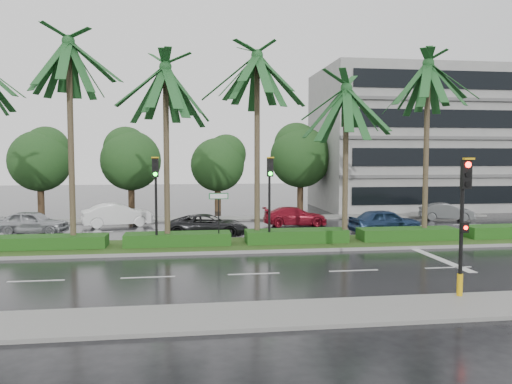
{
  "coord_description": "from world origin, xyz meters",
  "views": [
    {
      "loc": [
        -2.52,
        -23.78,
        4.5
      ],
      "look_at": [
        0.99,
        1.5,
        2.71
      ],
      "focal_mm": 35.0,
      "sensor_mm": 36.0,
      "label": 1
    }
  ],
  "objects": [
    {
      "name": "car_darkgrey",
      "position": [
        -1.37,
        4.42,
        0.63
      ],
      "size": [
        2.64,
        4.76,
        1.26
      ],
      "primitive_type": "imported",
      "rotation": [
        0.0,
        0.0,
        1.45
      ],
      "color": "black",
      "rests_on": "ground"
    },
    {
      "name": "median",
      "position": [
        0.0,
        1.0,
        0.08
      ],
      "size": [
        36.0,
        4.0,
        0.15
      ],
      "color": "gray",
      "rests_on": "ground"
    },
    {
      "name": "building",
      "position": [
        17.0,
        18.0,
        6.0
      ],
      "size": [
        16.0,
        10.0,
        12.0
      ],
      "primitive_type": "cube",
      "color": "gray",
      "rests_on": "ground"
    },
    {
      "name": "car_grey",
      "position": [
        15.84,
        9.41,
        0.61
      ],
      "size": [
        2.31,
        3.92,
        1.22
      ],
      "primitive_type": "imported",
      "rotation": [
        0.0,
        0.0,
        1.28
      ],
      "color": "#545659",
      "rests_on": "ground"
    },
    {
      "name": "ground",
      "position": [
        0.0,
        0.0,
        0.0
      ],
      "size": [
        120.0,
        120.0,
        0.0
      ],
      "primitive_type": "plane",
      "color": "black",
      "rests_on": "ground"
    },
    {
      "name": "hedge",
      "position": [
        0.0,
        1.0,
        0.45
      ],
      "size": [
        35.2,
        1.4,
        0.6
      ],
      "color": "#1A4213",
      "rests_on": "median"
    },
    {
      "name": "near_sidewalk",
      "position": [
        0.0,
        -10.2,
        0.06
      ],
      "size": [
        40.0,
        2.4,
        0.12
      ],
      "primitive_type": "cube",
      "color": "gray",
      "rests_on": "ground"
    },
    {
      "name": "signal_median_right",
      "position": [
        1.5,
        0.3,
        3.0
      ],
      "size": [
        0.34,
        0.42,
        4.36
      ],
      "color": "black",
      "rests_on": "median"
    },
    {
      "name": "car_white",
      "position": [
        -7.0,
        9.34,
        0.74
      ],
      "size": [
        2.63,
        4.76,
        1.49
      ],
      "primitive_type": "imported",
      "rotation": [
        0.0,
        0.0,
        1.82
      ],
      "color": "white",
      "rests_on": "ground"
    },
    {
      "name": "lane_markings",
      "position": [
        3.04,
        -0.43,
        0.01
      ],
      "size": [
        34.0,
        13.06,
        0.01
      ],
      "color": "silver",
      "rests_on": "ground"
    },
    {
      "name": "bg_trees",
      "position": [
        1.3,
        17.59,
        4.62
      ],
      "size": [
        33.08,
        5.37,
        7.75
      ],
      "color": "#3A2F1A",
      "rests_on": "ground"
    },
    {
      "name": "palm_row",
      "position": [
        -1.25,
        1.02,
        8.48
      ],
      "size": [
        26.3,
        4.2,
        10.6
      ],
      "color": "#483A29",
      "rests_on": "median"
    },
    {
      "name": "signal_near",
      "position": [
        6.0,
        -9.39,
        2.5
      ],
      "size": [
        0.34,
        0.45,
        4.36
      ],
      "color": "black",
      "rests_on": "near_sidewalk"
    },
    {
      "name": "car_silver",
      "position": [
        -11.5,
        6.68,
        0.69
      ],
      "size": [
        2.17,
        4.23,
        1.38
      ],
      "primitive_type": "imported",
      "rotation": [
        0.0,
        0.0,
        1.43
      ],
      "color": "#A9ABB1",
      "rests_on": "ground"
    },
    {
      "name": "car_blue",
      "position": [
        9.0,
        4.0,
        0.73
      ],
      "size": [
        2.32,
        4.48,
        1.46
      ],
      "primitive_type": "imported",
      "rotation": [
        0.0,
        0.0,
        1.71
      ],
      "color": "navy",
      "rests_on": "ground"
    },
    {
      "name": "signal_median_left",
      "position": [
        -4.0,
        0.3,
        3.0
      ],
      "size": [
        0.34,
        0.42,
        4.36
      ],
      "color": "black",
      "rests_on": "median"
    },
    {
      "name": "far_sidewalk",
      "position": [
        0.0,
        12.0,
        0.06
      ],
      "size": [
        40.0,
        2.0,
        0.12
      ],
      "primitive_type": "cube",
      "color": "gray",
      "rests_on": "ground"
    },
    {
      "name": "street_sign",
      "position": [
        -1.0,
        0.48,
        2.12
      ],
      "size": [
        0.95,
        0.09,
        2.6
      ],
      "color": "black",
      "rests_on": "median"
    },
    {
      "name": "car_red",
      "position": [
        4.5,
        8.18,
        0.61
      ],
      "size": [
        1.92,
        4.28,
        1.22
      ],
      "primitive_type": "imported",
      "rotation": [
        0.0,
        0.0,
        1.52
      ],
      "color": "maroon",
      "rests_on": "ground"
    }
  ]
}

